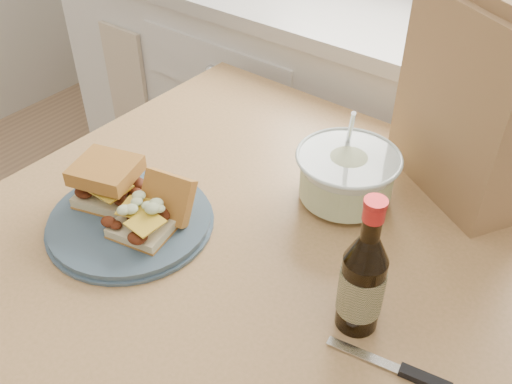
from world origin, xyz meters
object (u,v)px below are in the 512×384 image
Objects in this scene: plate at (130,221)px; coleslaw_bowl at (346,178)px; dining_table at (251,289)px; beer_bottle at (362,281)px; paper_bag at (487,101)px.

plate is 1.49× the size of coleslaw_bowl.
dining_table is 0.27m from coleslaw_bowl.
beer_bottle is at bearing -55.43° from coleslaw_bowl.
beer_bottle is at bearing -58.39° from paper_bag.
coleslaw_bowl is at bearing -99.05° from paper_bag.
paper_bag is (0.42, 0.49, 0.17)m from plate.
plate is 1.22× the size of beer_bottle.
plate is (-0.20, -0.10, 0.13)m from dining_table.
beer_bottle is (0.23, -0.04, 0.21)m from dining_table.
paper_bag reaches higher than beer_bottle.
dining_table is 0.31m from beer_bottle.
dining_table is 4.24× the size of beer_bottle.
coleslaw_bowl is 0.82× the size of beer_bottle.
coleslaw_bowl is (0.26, 0.30, 0.04)m from plate.
dining_table is 5.19× the size of coleslaw_bowl.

